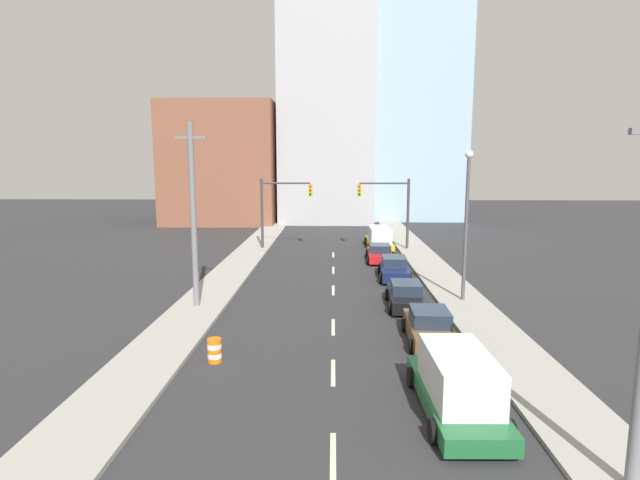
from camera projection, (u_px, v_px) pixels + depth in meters
sidewalk_left at (264, 237)px, 51.78m from camera, size 2.85×91.79×0.17m
sidewalk_right at (403, 238)px, 51.40m from camera, size 2.85×91.79×0.17m
lane_stripe_at_7m at (333, 457)px, 13.29m from camera, size 0.16×2.40×0.01m
lane_stripe_at_13m at (333, 372)px, 18.67m from camera, size 0.16×2.40×0.01m
lane_stripe_at_18m at (333, 327)px, 23.82m from camera, size 0.16×2.40×0.01m
lane_stripe_at_25m at (333, 290)px, 30.67m from camera, size 0.16×2.40×0.01m
lane_stripe_at_31m at (333, 270)px, 36.42m from camera, size 0.16×2.40×0.01m
lane_stripe_at_37m at (333, 255)px, 42.44m from camera, size 0.16×2.40×0.01m
building_brick_left at (227, 164)px, 66.87m from camera, size 14.00×16.00×15.24m
building_office_center at (327, 107)px, 69.27m from camera, size 12.00×20.00×30.84m
building_glass_right at (410, 99)px, 72.68m from camera, size 13.00×20.00×33.77m
traffic_signal_left at (276, 204)px, 44.39m from camera, size 4.63×0.35×6.37m
traffic_signal_right at (393, 204)px, 44.11m from camera, size 4.63×0.35×6.37m
utility_pole_left_mid at (193, 215)px, 26.10m from camera, size 1.60×0.32×9.84m
traffic_barrel at (215, 350)px, 19.58m from camera, size 0.56×0.56×0.95m
street_lamp at (466, 216)px, 27.24m from camera, size 0.44×0.44×8.43m
box_truck_green at (457, 384)px, 15.44m from camera, size 2.45×5.78×2.06m
sedan_brown at (430, 327)px, 21.71m from camera, size 2.19×4.46×1.48m
sedan_black at (406, 296)px, 27.07m from camera, size 2.19×4.49×1.37m
sedan_navy at (394, 269)px, 33.67m from camera, size 2.21×4.67×1.50m
sedan_red at (380, 253)px, 39.64m from camera, size 2.23×4.59×1.35m
box_truck_yellow at (379, 238)px, 45.88m from camera, size 2.44×6.34×1.93m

